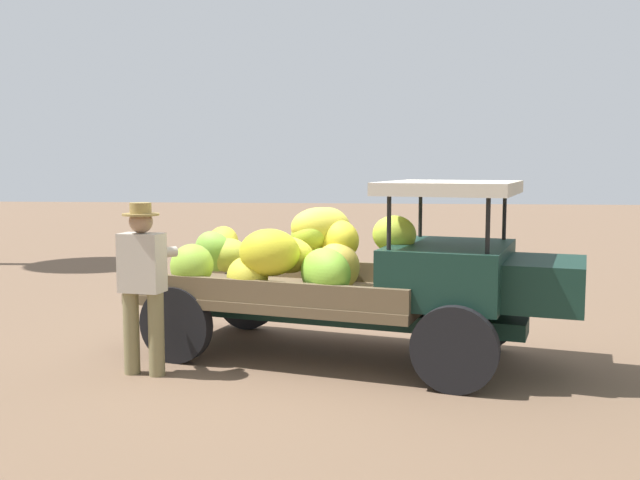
% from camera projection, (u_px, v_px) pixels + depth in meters
% --- Properties ---
extents(ground_plane, '(60.00, 60.00, 0.00)m').
position_uv_depth(ground_plane, '(339.00, 349.00, 7.75)').
color(ground_plane, brown).
extents(truck, '(4.66, 2.65, 1.83)m').
position_uv_depth(truck, '(358.00, 271.00, 7.27)').
color(truck, '#132F26').
rests_on(truck, ground).
extents(farmer, '(0.52, 0.48, 1.64)m').
position_uv_depth(farmer, '(143.00, 278.00, 6.71)').
color(farmer, olive).
rests_on(farmer, ground).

